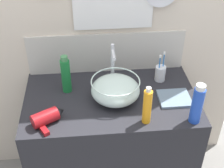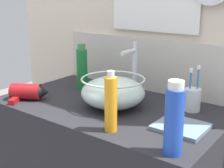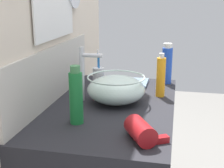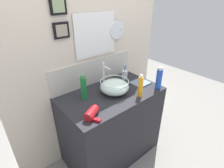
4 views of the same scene
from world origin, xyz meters
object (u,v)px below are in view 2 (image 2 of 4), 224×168
at_px(spray_bottle, 82,68).
at_px(glass_bowl_sink, 113,92).
at_px(hand_towel, 181,127).
at_px(toothbrush_cup, 193,99).
at_px(lotion_bottle, 111,104).
at_px(shampoo_bottle, 174,120).
at_px(hair_drier, 29,92).
at_px(faucet, 133,66).

bearing_deg(spray_bottle, glass_bowl_sink, -21.18).
distance_m(spray_bottle, hand_towel, 0.66).
relative_size(glass_bowl_sink, hand_towel, 1.53).
xyz_separation_m(spray_bottle, hand_towel, (0.64, -0.15, -0.11)).
bearing_deg(toothbrush_cup, hand_towel, -78.03).
distance_m(glass_bowl_sink, lotion_bottle, 0.26).
relative_size(spray_bottle, shampoo_bottle, 1.01).
relative_size(hair_drier, hand_towel, 1.05).
bearing_deg(faucet, spray_bottle, -169.78).
xyz_separation_m(faucet, hair_drier, (-0.38, -0.33, -0.12)).
bearing_deg(hand_towel, hair_drier, -170.01).
bearing_deg(glass_bowl_sink, faucet, 90.00).
height_order(hair_drier, spray_bottle, spray_bottle).
bearing_deg(hand_towel, glass_bowl_sink, 173.98).
height_order(toothbrush_cup, hand_towel, toothbrush_cup).
xyz_separation_m(glass_bowl_sink, lotion_bottle, (0.15, -0.21, 0.04)).
bearing_deg(spray_bottle, toothbrush_cup, 5.63).
relative_size(spray_bottle, hand_towel, 1.31).
relative_size(glass_bowl_sink, lotion_bottle, 1.24).
height_order(toothbrush_cup, shampoo_bottle, shampoo_bottle).
relative_size(toothbrush_cup, shampoo_bottle, 0.84).
distance_m(hair_drier, shampoo_bottle, 0.80).
bearing_deg(shampoo_bottle, toothbrush_cup, 104.57).
distance_m(shampoo_bottle, hand_towel, 0.23).
distance_m(toothbrush_cup, hand_towel, 0.22).
relative_size(lotion_bottle, hand_towel, 1.23).
distance_m(lotion_bottle, hand_towel, 0.28).
bearing_deg(hair_drier, toothbrush_cup, 25.93).
bearing_deg(toothbrush_cup, shampoo_bottle, -75.43).
bearing_deg(toothbrush_cup, glass_bowl_sink, -151.02).
distance_m(faucet, hand_towel, 0.43).
bearing_deg(lotion_bottle, glass_bowl_sink, 125.06).
height_order(lotion_bottle, hand_towel, lotion_bottle).
xyz_separation_m(glass_bowl_sink, hair_drier, (-0.38, -0.17, -0.03)).
distance_m(faucet, shampoo_bottle, 0.57).
bearing_deg(hair_drier, hand_towel, 9.99).
xyz_separation_m(glass_bowl_sink, spray_bottle, (-0.29, 0.11, 0.05)).
bearing_deg(hand_towel, shampoo_bottle, -72.71).
relative_size(toothbrush_cup, spray_bottle, 0.83).
bearing_deg(glass_bowl_sink, hair_drier, -156.61).
relative_size(glass_bowl_sink, spray_bottle, 1.16).
height_order(glass_bowl_sink, hair_drier, glass_bowl_sink).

